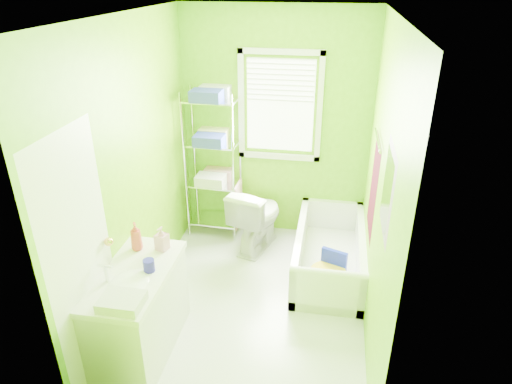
% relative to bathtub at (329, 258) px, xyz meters
% --- Properties ---
extents(ground, '(2.90, 2.90, 0.00)m').
position_rel_bathtub_xyz_m(ground, '(-0.70, -0.67, -0.16)').
color(ground, silver).
rests_on(ground, ground).
extents(room_envelope, '(2.14, 2.94, 2.62)m').
position_rel_bathtub_xyz_m(room_envelope, '(-0.70, -0.67, 1.39)').
color(room_envelope, '#68AF08').
rests_on(room_envelope, ground).
extents(window, '(0.92, 0.05, 1.22)m').
position_rel_bathtub_xyz_m(window, '(-0.65, 0.76, 1.46)').
color(window, white).
rests_on(window, ground).
extents(door, '(0.09, 0.80, 2.00)m').
position_rel_bathtub_xyz_m(door, '(-1.74, -1.66, 0.84)').
color(door, white).
rests_on(door, ground).
extents(right_wall_decor, '(0.04, 1.48, 1.17)m').
position_rel_bathtub_xyz_m(right_wall_decor, '(0.33, -0.68, 1.16)').
color(right_wall_decor, '#460815').
rests_on(right_wall_decor, ground).
extents(bathtub, '(0.70, 1.50, 0.49)m').
position_rel_bathtub_xyz_m(bathtub, '(0.00, 0.00, 0.00)').
color(bathtub, white).
rests_on(bathtub, ground).
extents(toilet, '(0.62, 0.84, 0.77)m').
position_rel_bathtub_xyz_m(toilet, '(-0.83, 0.34, 0.23)').
color(toilet, white).
rests_on(toilet, ground).
extents(vanity, '(0.53, 1.03, 1.03)m').
position_rel_bathtub_xyz_m(vanity, '(-1.50, -1.40, 0.26)').
color(vanity, silver).
rests_on(vanity, ground).
extents(wire_shelf_unit, '(0.60, 0.48, 1.76)m').
position_rel_bathtub_xyz_m(wire_shelf_unit, '(-1.36, 0.59, 0.93)').
color(wire_shelf_unit, silver).
rests_on(wire_shelf_unit, ground).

